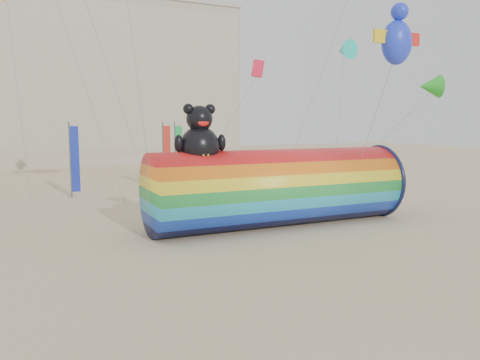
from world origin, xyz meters
name	(u,v)px	position (x,y,z in m)	size (l,w,h in m)	color
ground	(244,237)	(0.00, 0.00, 0.00)	(160.00, 160.00, 0.00)	#CCB58C
windsock_assembly	(278,185)	(2.64, 1.59, 2.01)	(13.12, 4.00, 6.05)	red
kite_handler	(318,198)	(6.08, 3.04, 0.93)	(0.68, 0.45, 1.87)	#54575B
fabric_bundle	(338,214)	(6.65, 1.98, 0.17)	(2.62, 1.35, 0.41)	#400E0B
festival_banners	(142,156)	(-0.59, 16.36, 2.64)	(8.75, 2.30, 5.20)	#59595E
flying_kites	(217,4)	(1.35, 6.32, 11.61)	(24.72, 14.35, 9.06)	#D9530B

